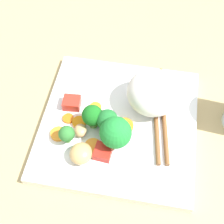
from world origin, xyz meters
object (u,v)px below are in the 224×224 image
(broccoli_floret_2, at_px, (67,134))
(rice_mound, at_px, (153,93))
(carrot_slice_4, at_px, (79,122))
(chopstick_pair, at_px, (160,113))
(square_plate, at_px, (119,124))

(broccoli_floret_2, bearing_deg, rice_mound, 126.22)
(rice_mound, distance_m, carrot_slice_4, 0.14)
(chopstick_pair, bearing_deg, square_plate, 103.84)
(square_plate, bearing_deg, chopstick_pair, 110.62)
(square_plate, relative_size, rice_mound, 2.92)
(square_plate, relative_size, chopstick_pair, 1.33)
(square_plate, bearing_deg, carrot_slice_4, -78.32)
(broccoli_floret_2, xyz_separation_m, chopstick_pair, (-0.08, 0.15, -0.02))
(square_plate, height_order, rice_mound, rice_mound)
(broccoli_floret_2, bearing_deg, chopstick_pair, 117.60)
(square_plate, xyz_separation_m, rice_mound, (-0.05, 0.05, 0.04))
(rice_mound, height_order, chopstick_pair, rice_mound)
(broccoli_floret_2, relative_size, carrot_slice_4, 1.58)
(rice_mound, relative_size, carrot_slice_4, 3.79)
(carrot_slice_4, bearing_deg, square_plate, 101.68)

